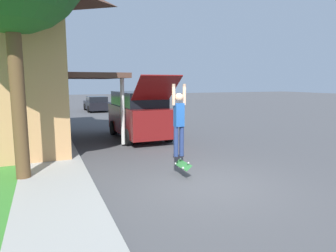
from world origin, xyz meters
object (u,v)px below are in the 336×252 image
car_down_street (97,104)px  skateboarder (179,119)px  suv_parked (139,114)px  skateboard (183,165)px

car_down_street → skateboarder: size_ratio=2.07×
suv_parked → car_down_street: bearing=88.1°
car_down_street → skateboard: size_ratio=5.06×
suv_parked → skateboard: (-0.60, -6.06, -0.80)m
car_down_street → skateboarder: 20.48m
suv_parked → car_down_street: size_ratio=1.29×
car_down_street → skateboard: car_down_street is taller
skateboarder → skateboard: skateboarder is taller
car_down_street → skateboarder: skateboarder is taller
car_down_street → skateboarder: bearing=-93.2°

